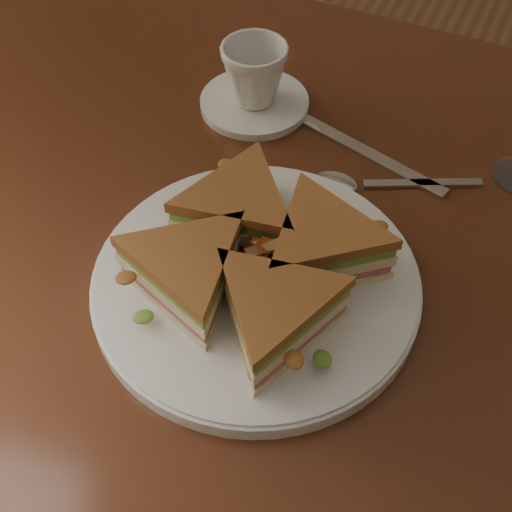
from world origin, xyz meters
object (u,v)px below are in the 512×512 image
object	(u,v)px
knife	(358,149)
saucer	(254,103)
sandwich_wedges	(256,260)
spoon	(357,183)
plate	(256,284)
table	(331,285)
coffee_cup	(254,74)

from	to	relation	value
knife	saucer	size ratio (longest dim) A/B	1.59
sandwich_wedges	spoon	world-z (taller)	sandwich_wedges
saucer	spoon	bearing A→B (deg)	-26.67
knife	plate	bearing A→B (deg)	-79.47
plate	saucer	xyz separation A→B (m)	(-0.12, 0.25, -0.00)
table	plate	xyz separation A→B (m)	(-0.04, -0.11, 0.11)
sandwich_wedges	knife	world-z (taller)	sandwich_wedges
sandwich_wedges	spoon	size ratio (longest dim) A/B	1.73
plate	knife	bearing A→B (deg)	84.26
sandwich_wedges	saucer	size ratio (longest dim) A/B	2.24
spoon	coffee_cup	size ratio (longest dim) A/B	2.15
sandwich_wedges	knife	distance (m)	0.24
spoon	saucer	size ratio (longest dim) A/B	1.29
saucer	coffee_cup	bearing A→B (deg)	0.00
spoon	saucer	bearing A→B (deg)	127.65
sandwich_wedges	coffee_cup	distance (m)	0.28
spoon	coffee_cup	bearing A→B (deg)	127.65
plate	spoon	size ratio (longest dim) A/B	1.84
table	sandwich_wedges	xyz separation A→B (m)	(-0.04, -0.11, 0.14)
table	coffee_cup	distance (m)	0.26
table	knife	size ratio (longest dim) A/B	5.71
saucer	coffee_cup	xyz separation A→B (m)	(0.00, 0.00, 0.04)
sandwich_wedges	knife	bearing A→B (deg)	84.26
table	spoon	world-z (taller)	spoon
coffee_cup	plate	bearing A→B (deg)	-44.55
table	knife	bearing A→B (deg)	99.97
knife	coffee_cup	bearing A→B (deg)	-173.13
table	saucer	xyz separation A→B (m)	(-0.16, 0.14, 0.10)
plate	table	bearing A→B (deg)	67.94
spoon	saucer	world-z (taller)	same
saucer	plate	bearing A→B (deg)	-65.08
spoon	saucer	distance (m)	0.18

